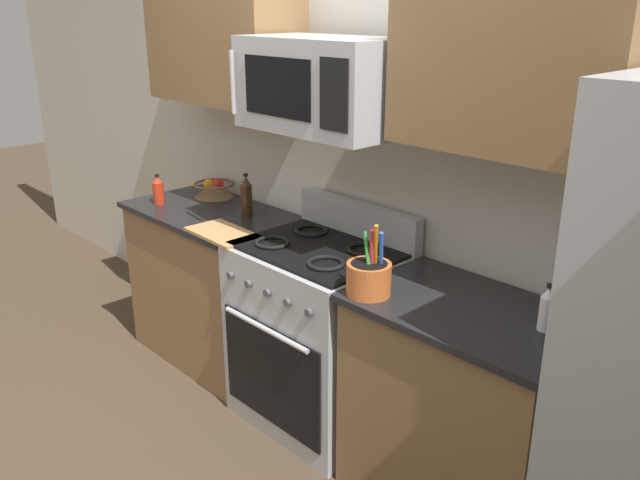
% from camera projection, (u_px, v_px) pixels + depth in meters
% --- Properties ---
extents(ground_plane, '(16.00, 16.00, 0.00)m').
position_uv_depth(ground_plane, '(219.00, 471.00, 2.97)').
color(ground_plane, '#473828').
extents(wall_back, '(8.00, 0.10, 2.60)m').
position_uv_depth(wall_back, '(373.00, 157.00, 3.17)').
color(wall_back, beige).
rests_on(wall_back, ground).
extents(counter_left, '(1.00, 0.60, 0.91)m').
position_uv_depth(counter_left, '(213.00, 284.00, 3.83)').
color(counter_left, olive).
rests_on(counter_left, ground).
extents(range_oven, '(0.76, 0.64, 1.09)m').
position_uv_depth(range_oven, '(318.00, 333.00, 3.22)').
color(range_oven, '#B2B5BA').
rests_on(range_oven, ground).
extents(counter_right, '(0.91, 0.60, 0.91)m').
position_uv_depth(counter_right, '(461.00, 409.00, 2.65)').
color(counter_right, olive).
rests_on(counter_right, ground).
extents(microwave, '(0.76, 0.44, 0.40)m').
position_uv_depth(microwave, '(322.00, 85.00, 2.82)').
color(microwave, '#B2B5BA').
extents(upper_cabinets_left, '(0.99, 0.34, 0.64)m').
position_uv_depth(upper_cabinets_left, '(222.00, 41.00, 3.46)').
color(upper_cabinets_left, olive).
extents(upper_cabinets_right, '(0.90, 0.34, 0.64)m').
position_uv_depth(upper_cabinets_right, '(517.00, 61.00, 2.28)').
color(upper_cabinets_right, olive).
extents(utensil_crock, '(0.18, 0.18, 0.30)m').
position_uv_depth(utensil_crock, '(369.00, 277.00, 2.58)').
color(utensil_crock, '#D1662D').
rests_on(utensil_crock, counter_right).
extents(fruit_basket, '(0.24, 0.24, 0.10)m').
position_uv_depth(fruit_basket, '(214.00, 189.00, 3.91)').
color(fruit_basket, brown).
rests_on(fruit_basket, counter_left).
extents(cutting_board, '(0.40, 0.24, 0.02)m').
position_uv_depth(cutting_board, '(223.00, 233.00, 3.27)').
color(cutting_board, tan).
rests_on(cutting_board, counter_left).
extents(bottle_hot_sauce, '(0.06, 0.06, 0.17)m').
position_uv_depth(bottle_hot_sauce, '(158.00, 190.00, 3.76)').
color(bottle_hot_sauce, red).
rests_on(bottle_hot_sauce, counter_left).
extents(bottle_soy, '(0.06, 0.06, 0.24)m').
position_uv_depth(bottle_soy, '(246.00, 197.00, 3.52)').
color(bottle_soy, '#382314').
rests_on(bottle_soy, counter_left).
extents(bottle_vinegar, '(0.05, 0.05, 0.18)m').
position_uv_depth(bottle_vinegar, '(547.00, 309.00, 2.30)').
color(bottle_vinegar, silver).
rests_on(bottle_vinegar, counter_right).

